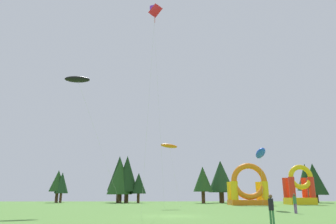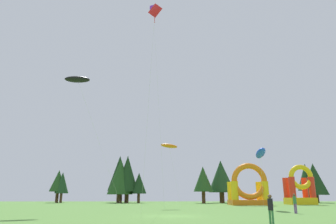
# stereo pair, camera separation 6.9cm
# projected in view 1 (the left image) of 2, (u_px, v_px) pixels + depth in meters

# --- Properties ---
(ground_plane) EXTENTS (120.00, 120.00, 0.00)m
(ground_plane) POSITION_uv_depth(u_px,v_px,m) (171.00, 216.00, 24.71)
(ground_plane) COLOR #548438
(kite_black_parafoil) EXTENTS (6.91, 5.15, 15.37)m
(kite_black_parafoil) POSITION_uv_depth(u_px,v_px,m) (78.00, 79.00, 35.72)
(kite_black_parafoil) COLOR black
(kite_black_parafoil) RESTS_ON ground_plane
(kite_red_diamond) EXTENTS (1.66, 3.81, 19.69)m
(kite_red_diamond) POSITION_uv_depth(u_px,v_px,m) (154.00, 12.00, 29.96)
(kite_red_diamond) COLOR red
(kite_red_diamond) RESTS_ON ground_plane
(kite_blue_parafoil) EXTENTS (2.14, 3.81, 7.53)m
(kite_blue_parafoil) POSITION_uv_depth(u_px,v_px,m) (261.00, 153.00, 37.92)
(kite_blue_parafoil) COLOR blue
(kite_blue_parafoil) RESTS_ON ground_plane
(kite_orange_parafoil) EXTENTS (2.93, 1.62, 8.83)m
(kite_orange_parafoil) POSITION_uv_depth(u_px,v_px,m) (169.00, 146.00, 43.51)
(kite_orange_parafoil) COLOR orange
(kite_orange_parafoil) RESTS_ON ground_plane
(kite_purple_box) EXTENTS (2.02, 3.94, 25.15)m
(kite_purple_box) POSITION_uv_depth(u_px,v_px,m) (153.00, 11.00, 39.38)
(kite_purple_box) COLOR purple
(kite_purple_box) RESTS_ON ground_plane
(person_near_camera) EXTENTS (0.41, 0.41, 1.68)m
(person_near_camera) POSITION_uv_depth(u_px,v_px,m) (271.00, 207.00, 17.28)
(person_near_camera) COLOR #33723F
(person_near_camera) RESTS_ON ground_plane
(person_far_side) EXTENTS (0.42, 0.42, 1.79)m
(person_far_side) POSITION_uv_depth(u_px,v_px,m) (295.00, 202.00, 28.52)
(person_far_side) COLOR #724C8C
(person_far_side) RESTS_ON ground_plane
(inflatable_yellow_castle) EXTENTS (6.33, 4.24, 6.97)m
(inflatable_yellow_castle) POSITION_uv_depth(u_px,v_px,m) (248.00, 190.00, 52.30)
(inflatable_yellow_castle) COLOR orange
(inflatable_yellow_castle) RESTS_ON ground_plane
(inflatable_blue_arch) EXTENTS (4.59, 3.84, 6.95)m
(inflatable_blue_arch) POSITION_uv_depth(u_px,v_px,m) (300.00, 190.00, 55.11)
(inflatable_blue_arch) COLOR yellow
(inflatable_blue_arch) RESTS_ON ground_plane
(tree_row_0) EXTENTS (3.70, 3.70, 7.14)m
(tree_row_0) POSITION_uv_depth(u_px,v_px,m) (58.00, 181.00, 69.19)
(tree_row_0) COLOR #4C331E
(tree_row_0) RESTS_ON ground_plane
(tree_row_1) EXTENTS (3.03, 3.03, 6.65)m
(tree_row_1) POSITION_uv_depth(u_px,v_px,m) (62.00, 183.00, 68.73)
(tree_row_1) COLOR #4C331E
(tree_row_1) RESTS_ON ground_plane
(tree_row_2) EXTENTS (5.12, 5.12, 10.41)m
(tree_row_2) POSITION_uv_depth(u_px,v_px,m) (119.00, 173.00, 70.06)
(tree_row_2) COLOR #4C331E
(tree_row_2) RESTS_ON ground_plane
(tree_row_3) EXTENTS (5.65, 5.65, 9.56)m
(tree_row_3) POSITION_uv_depth(u_px,v_px,m) (120.00, 177.00, 68.42)
(tree_row_3) COLOR #4C331E
(tree_row_3) RESTS_ON ground_plane
(tree_row_4) EXTENTS (5.03, 5.03, 10.32)m
(tree_row_4) POSITION_uv_depth(u_px,v_px,m) (127.00, 174.00, 68.91)
(tree_row_4) COLOR #4C331E
(tree_row_4) RESTS_ON ground_plane
(tree_row_5) EXTENTS (3.40, 3.40, 6.43)m
(tree_row_5) POSITION_uv_depth(u_px,v_px,m) (139.00, 183.00, 67.64)
(tree_row_5) COLOR #4C331E
(tree_row_5) RESTS_ON ground_plane
(tree_row_6) EXTENTS (4.15, 4.15, 7.57)m
(tree_row_6) POSITION_uv_depth(u_px,v_px,m) (203.00, 179.00, 65.00)
(tree_row_6) COLOR #4C331E
(tree_row_6) RESTS_ON ground_plane
(tree_row_7) EXTENTS (5.77, 5.77, 9.20)m
(tree_row_7) POSITION_uv_depth(u_px,v_px,m) (221.00, 176.00, 68.33)
(tree_row_7) COLOR #4C331E
(tree_row_7) RESTS_ON ground_plane
(tree_row_8) EXTENTS (4.19, 4.19, 8.75)m
(tree_row_8) POSITION_uv_depth(u_px,v_px,m) (306.00, 177.00, 70.95)
(tree_row_8) COLOR #4C331E
(tree_row_8) RESTS_ON ground_plane
(tree_row_9) EXTENTS (5.45, 5.45, 8.59)m
(tree_row_9) POSITION_uv_depth(u_px,v_px,m) (314.00, 179.00, 68.47)
(tree_row_9) COLOR #4C331E
(tree_row_9) RESTS_ON ground_plane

